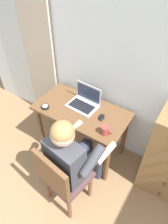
{
  "coord_description": "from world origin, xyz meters",
  "views": [
    {
      "loc": [
        0.49,
        0.42,
        2.34
      ],
      "look_at": [
        -0.36,
        1.74,
        0.84
      ],
      "focal_mm": 32.83,
      "sensor_mm": 36.0,
      "label": 1
    }
  ],
  "objects_px": {
    "laptop": "(84,101)",
    "coffee_mug": "(105,130)",
    "person_seated": "(74,155)",
    "desk_clock": "(45,107)",
    "computer_mouse": "(102,117)",
    "chair": "(62,177)",
    "desk": "(81,118)"
  },
  "relations": [
    {
      "from": "chair",
      "to": "person_seated",
      "type": "height_order",
      "value": "person_seated"
    },
    {
      "from": "chair",
      "to": "laptop",
      "type": "relative_size",
      "value": 2.54
    },
    {
      "from": "chair",
      "to": "desk_clock",
      "type": "bearing_deg",
      "value": 140.16
    },
    {
      "from": "desk_clock",
      "to": "computer_mouse",
      "type": "bearing_deg",
      "value": 18.08
    },
    {
      "from": "person_seated",
      "to": "computer_mouse",
      "type": "bearing_deg",
      "value": 89.97
    },
    {
      "from": "desk_clock",
      "to": "coffee_mug",
      "type": "relative_size",
      "value": 0.75
    },
    {
      "from": "laptop",
      "to": "computer_mouse",
      "type": "distance_m",
      "value": 0.29
    },
    {
      "from": "desk",
      "to": "computer_mouse",
      "type": "xyz_separation_m",
      "value": [
        0.26,
        0.01,
        0.14
      ]
    },
    {
      "from": "chair",
      "to": "desk_clock",
      "type": "distance_m",
      "value": 0.83
    },
    {
      "from": "computer_mouse",
      "to": "desk_clock",
      "type": "bearing_deg",
      "value": -177.27
    },
    {
      "from": "laptop",
      "to": "coffee_mug",
      "type": "relative_size",
      "value": 2.96
    },
    {
      "from": "desk",
      "to": "computer_mouse",
      "type": "distance_m",
      "value": 0.29
    },
    {
      "from": "coffee_mug",
      "to": "chair",
      "type": "bearing_deg",
      "value": -106.54
    },
    {
      "from": "computer_mouse",
      "to": "desk",
      "type": "bearing_deg",
      "value": 166.87
    },
    {
      "from": "person_seated",
      "to": "coffee_mug",
      "type": "bearing_deg",
      "value": 69.35
    },
    {
      "from": "chair",
      "to": "desk_clock",
      "type": "xyz_separation_m",
      "value": [
        -0.61,
        0.51,
        0.24
      ]
    },
    {
      "from": "person_seated",
      "to": "coffee_mug",
      "type": "xyz_separation_m",
      "value": [
        0.13,
        0.36,
        0.09
      ]
    },
    {
      "from": "computer_mouse",
      "to": "coffee_mug",
      "type": "height_order",
      "value": "coffee_mug"
    },
    {
      "from": "laptop",
      "to": "coffee_mug",
      "type": "xyz_separation_m",
      "value": [
        0.41,
        -0.26,
        -0.0
      ]
    },
    {
      "from": "chair",
      "to": "laptop",
      "type": "distance_m",
      "value": 0.88
    },
    {
      "from": "chair",
      "to": "desk",
      "type": "bearing_deg",
      "value": 108.42
    },
    {
      "from": "person_seated",
      "to": "coffee_mug",
      "type": "relative_size",
      "value": 10.15
    },
    {
      "from": "desk",
      "to": "chair",
      "type": "relative_size",
      "value": 1.21
    },
    {
      "from": "desk",
      "to": "laptop",
      "type": "xyz_separation_m",
      "value": [
        -0.02,
        0.09,
        0.17
      ]
    },
    {
      "from": "person_seated",
      "to": "laptop",
      "type": "xyz_separation_m",
      "value": [
        -0.28,
        0.62,
        0.1
      ]
    },
    {
      "from": "desk_clock",
      "to": "coffee_mug",
      "type": "bearing_deg",
      "value": 2.44
    },
    {
      "from": "computer_mouse",
      "to": "desk_clock",
      "type": "xyz_separation_m",
      "value": [
        -0.63,
        -0.21,
        -0.0
      ]
    },
    {
      "from": "coffee_mug",
      "to": "laptop",
      "type": "bearing_deg",
      "value": 148.06
    },
    {
      "from": "laptop",
      "to": "coffee_mug",
      "type": "distance_m",
      "value": 0.49
    },
    {
      "from": "desk",
      "to": "computer_mouse",
      "type": "relative_size",
      "value": 10.9
    },
    {
      "from": "desk",
      "to": "chair",
      "type": "xyz_separation_m",
      "value": [
        0.23,
        -0.7,
        -0.1
      ]
    },
    {
      "from": "desk",
      "to": "desk_clock",
      "type": "bearing_deg",
      "value": -152.21
    }
  ]
}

